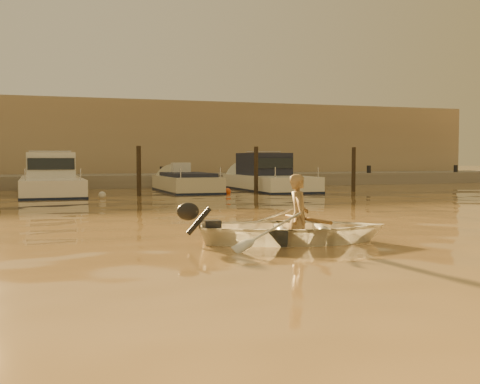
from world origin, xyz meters
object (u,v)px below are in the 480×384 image
object	(u,v)px
moored_boat_4	(269,177)
waterfront_building	(106,143)
person	(299,216)
moored_boat_3	(186,187)
dinghy	(293,229)
moored_boat_2	(51,179)

from	to	relation	value
moored_boat_4	waterfront_building	bearing A→B (deg)	119.61
person	moored_boat_3	world-z (taller)	person
moored_boat_4	waterfront_building	distance (m)	12.78
dinghy	waterfront_building	size ratio (longest dim) A/B	0.07
person	waterfront_building	bearing A→B (deg)	15.57
moored_boat_2	moored_boat_3	distance (m)	5.79
dinghy	moored_boat_3	bearing A→B (deg)	7.81
moored_boat_2	moored_boat_4	world-z (taller)	same
moored_boat_2	moored_boat_3	bearing A→B (deg)	0.00
moored_boat_4	waterfront_building	size ratio (longest dim) A/B	0.16
moored_boat_4	person	bearing A→B (deg)	-109.76
person	moored_boat_4	distance (m)	17.28
moored_boat_3	dinghy	bearing A→B (deg)	-96.90
dinghy	person	size ratio (longest dim) A/B	2.22
person	moored_boat_3	bearing A→B (deg)	8.16
waterfront_building	moored_boat_3	bearing A→B (deg)	-78.31
person	moored_boat_2	distance (m)	16.73
dinghy	moored_boat_4	bearing A→B (deg)	-5.37
dinghy	moored_boat_3	world-z (taller)	moored_boat_3
moored_boat_3	moored_boat_4	distance (m)	3.99
dinghy	waterfront_building	bearing A→B (deg)	15.37
dinghy	moored_boat_3	xyz separation A→B (m)	(1.96, 16.24, -0.01)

